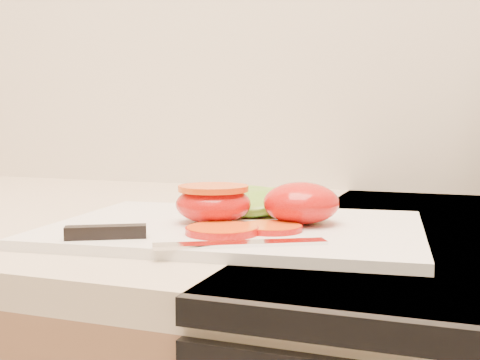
% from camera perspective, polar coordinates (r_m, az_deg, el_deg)
% --- Properties ---
extents(cutting_board, '(0.40, 0.31, 0.01)m').
position_cam_1_polar(cutting_board, '(0.63, -0.32, -4.63)').
color(cutting_board, silver).
rests_on(cutting_board, counter).
extents(tomato_half_dome, '(0.08, 0.08, 0.04)m').
position_cam_1_polar(tomato_half_dome, '(0.63, 5.82, -2.18)').
color(tomato_half_dome, red).
rests_on(tomato_half_dome, cutting_board).
extents(tomato_half_cut, '(0.08, 0.08, 0.04)m').
position_cam_1_polar(tomato_half_cut, '(0.63, -2.54, -2.13)').
color(tomato_half_cut, red).
rests_on(tomato_half_cut, cutting_board).
extents(tomato_slice_0, '(0.07, 0.07, 0.01)m').
position_cam_1_polar(tomato_slice_0, '(0.57, -1.72, -4.78)').
color(tomato_slice_0, orange).
rests_on(tomato_slice_0, cutting_board).
extents(tomato_slice_1, '(0.06, 0.06, 0.01)m').
position_cam_1_polar(tomato_slice_1, '(0.59, 2.95, -4.54)').
color(tomato_slice_1, orange).
rests_on(tomato_slice_1, cutting_board).
extents(lettuce_leaf_0, '(0.16, 0.14, 0.03)m').
position_cam_1_polar(lettuce_leaf_0, '(0.70, 0.03, -2.05)').
color(lettuce_leaf_0, '#6EAD2E').
rests_on(lettuce_leaf_0, cutting_board).
extents(lettuce_leaf_1, '(0.14, 0.13, 0.02)m').
position_cam_1_polar(lettuce_leaf_1, '(0.70, 3.87, -2.15)').
color(lettuce_leaf_1, '#6EAD2E').
rests_on(lettuce_leaf_1, cutting_board).
extents(knife, '(0.23, 0.09, 0.01)m').
position_cam_1_polar(knife, '(0.54, -7.88, -5.33)').
color(knife, silver).
rests_on(knife, cutting_board).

